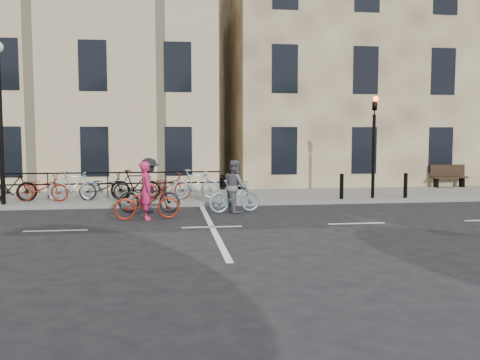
{
  "coord_description": "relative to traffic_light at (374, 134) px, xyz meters",
  "views": [
    {
      "loc": [
        -1.2,
        -13.96,
        2.48
      ],
      "look_at": [
        0.98,
        1.66,
        1.1
      ],
      "focal_mm": 40.0,
      "sensor_mm": 36.0,
      "label": 1
    }
  ],
  "objects": [
    {
      "name": "ground",
      "position": [
        -6.2,
        -4.34,
        -2.45
      ],
      "size": [
        120.0,
        120.0,
        0.0
      ],
      "primitive_type": "plane",
      "color": "black",
      "rests_on": "ground"
    },
    {
      "name": "sidewalk",
      "position": [
        -10.2,
        1.66,
        -2.38
      ],
      "size": [
        46.0,
        4.0,
        0.15
      ],
      "primitive_type": "cube",
      "color": "slate",
      "rests_on": "ground"
    },
    {
      "name": "building_east",
      "position": [
        2.8,
        8.66,
        3.7
      ],
      "size": [
        14.0,
        10.0,
        12.0
      ],
      "primitive_type": "cube",
      "color": "#886E52",
      "rests_on": "sidewalk"
    },
    {
      "name": "traffic_light",
      "position": [
        0.0,
        0.0,
        0.0
      ],
      "size": [
        0.18,
        0.3,
        3.9
      ],
      "color": "black",
      "rests_on": "sidewalk"
    },
    {
      "name": "lamp_post",
      "position": [
        -12.7,
        0.06,
        1.04
      ],
      "size": [
        0.36,
        0.36,
        5.28
      ],
      "color": "black",
      "rests_on": "sidewalk"
    },
    {
      "name": "bollard_east",
      "position": [
        -1.2,
        -0.09,
        -1.85
      ],
      "size": [
        0.14,
        0.14,
        0.9
      ],
      "primitive_type": "cylinder",
      "color": "black",
      "rests_on": "sidewalk"
    },
    {
      "name": "bollard_west",
      "position": [
        1.2,
        -0.09,
        -1.85
      ],
      "size": [
        0.14,
        0.14,
        0.9
      ],
      "primitive_type": "cylinder",
      "color": "black",
      "rests_on": "sidewalk"
    },
    {
      "name": "bench",
      "position": [
        4.8,
        3.39,
        -1.78
      ],
      "size": [
        1.6,
        0.41,
        0.97
      ],
      "color": "black",
      "rests_on": "sidewalk"
    },
    {
      "name": "parked_bikes",
      "position": [
        -10.07,
        0.7,
        -1.81
      ],
      "size": [
        9.35,
        1.23,
        1.05
      ],
      "color": "black",
      "rests_on": "sidewalk"
    },
    {
      "name": "cyclist_pink",
      "position": [
        -7.95,
        -2.78,
        -1.87
      ],
      "size": [
        1.94,
        0.87,
        1.68
      ],
      "rotation": [
        0.0,
        0.0,
        1.69
      ],
      "color": "maroon",
      "rests_on": "ground"
    },
    {
      "name": "cyclist_grey",
      "position": [
        -5.25,
        -1.79,
        -1.78
      ],
      "size": [
        1.78,
        0.93,
        1.66
      ],
      "rotation": [
        0.0,
        0.0,
        1.82
      ],
      "color": "#7E96A6",
      "rests_on": "ground"
    },
    {
      "name": "cyclist_dark",
      "position": [
        -7.92,
        -1.44,
        -1.78
      ],
      "size": [
        2.0,
        1.18,
        1.72
      ],
      "rotation": [
        0.0,
        0.0,
        1.44
      ],
      "color": "black",
      "rests_on": "ground"
    }
  ]
}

